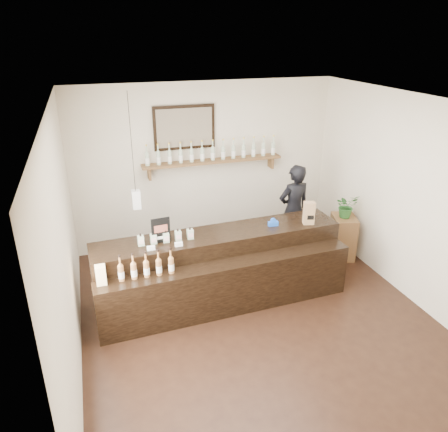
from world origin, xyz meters
name	(u,v)px	position (x,y,z in m)	size (l,w,h in m)	color
ground	(256,317)	(0.00, 0.00, 0.00)	(5.00, 5.00, 0.00)	black
room_shell	(260,198)	(0.00, 0.00, 1.70)	(5.00, 5.00, 5.00)	beige
back_wall_decor	(198,147)	(-0.14, 2.37, 1.75)	(2.66, 0.96, 1.69)	brown
counter	(221,270)	(-0.31, 0.57, 0.46)	(3.50, 1.08, 1.13)	black
promo_sign	(161,230)	(-1.11, 0.65, 1.14)	(0.25, 0.05, 0.35)	black
paper_bag	(309,213)	(1.01, 0.61, 1.14)	(0.18, 0.15, 0.33)	brown
tape_dispenser	(273,223)	(0.50, 0.69, 1.02)	(0.15, 0.06, 0.12)	blue
side_cabinet	(343,237)	(2.00, 1.17, 0.36)	(0.49, 0.58, 0.72)	brown
potted_plant	(346,206)	(2.00, 1.17, 0.91)	(0.35, 0.30, 0.39)	#2A6227
shopkeeper	(294,204)	(1.25, 1.55, 0.88)	(0.64, 0.42, 1.77)	black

